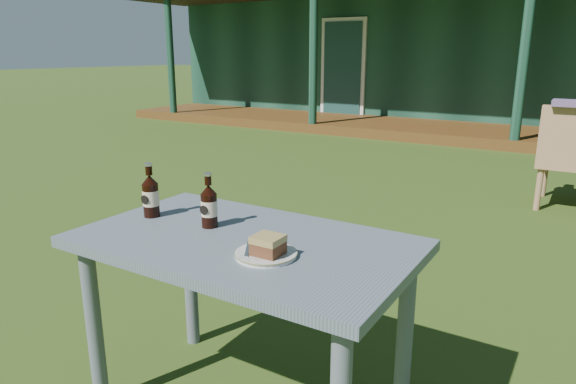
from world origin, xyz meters
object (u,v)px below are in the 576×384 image
Objects in this scene: plate at (266,254)px; cafe_table at (244,265)px; cola_bottle_near at (209,206)px; cake_slice at (268,245)px.

cafe_table is at bearing 148.70° from plate.
cafe_table is at bearing -10.23° from cola_bottle_near.
cake_slice is 0.39m from cola_bottle_near.
plate is 0.04m from cake_slice.
cola_bottle_near is at bearing 169.77° from cafe_table.
cafe_table is 5.76× the size of cola_bottle_near.
plate reaches higher than cafe_table.
cafe_table is at bearing 148.69° from cake_slice.
cake_slice is 0.44× the size of cola_bottle_near.
plate is 2.22× the size of cake_slice.
cola_bottle_near reaches higher than plate.
cafe_table is 0.22m from plate.
cola_bottle_near reaches higher than cafe_table.
cafe_table is 13.04× the size of cake_slice.
cafe_table is 0.25m from cake_slice.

